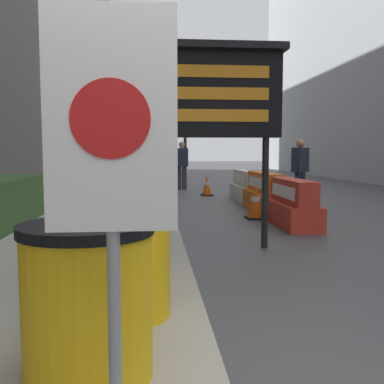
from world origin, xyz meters
The scene contains 13 objects.
barrel_drum_foreground centered at (-0.80, 0.42, 0.61)m, with size 0.76×0.76×0.89m.
barrel_drum_middle centered at (-0.66, 1.39, 0.61)m, with size 0.76×0.76×0.89m.
barrel_drum_back centered at (-0.80, 2.36, 0.61)m, with size 0.76×0.76×0.89m.
warning_sign centered at (-0.60, -0.16, 1.46)m, with size 0.57×0.08×1.92m.
message_board centered at (0.43, 4.45, 2.28)m, with size 2.18×0.36×3.00m.
jersey_barrier_red_striped centered at (2.27, 6.30, 0.40)m, with size 0.64×1.81×0.92m.
jersey_barrier_orange_near centered at (2.27, 8.54, 0.41)m, with size 0.64×2.06×0.94m.
jersey_barrier_white centered at (2.27, 10.83, 0.39)m, with size 0.58×1.94×0.89m.
traffic_cone_near centered at (1.78, 7.31, 0.36)m, with size 0.42×0.42×0.74m.
traffic_cone_mid centered at (1.33, 12.40, 0.34)m, with size 0.39×0.39×0.70m.
traffic_light_near_curb centered at (0.82, 15.00, 2.87)m, with size 0.28×0.44×3.96m.
pedestrian_worker centered at (0.67, 14.78, 1.06)m, with size 0.51×0.36×1.80m.
pedestrian_passerby centered at (3.73, 10.28, 1.06)m, with size 0.54×0.51×1.79m.
Camera 1 is at (-0.42, -2.11, 1.47)m, focal length 42.00 mm.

